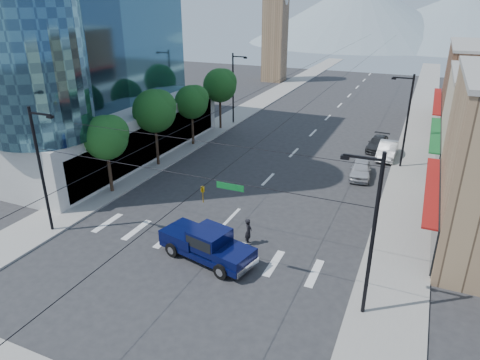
{
  "coord_description": "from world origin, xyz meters",
  "views": [
    {
      "loc": [
        12.11,
        -19.98,
        15.28
      ],
      "look_at": [
        0.54,
        6.38,
        3.0
      ],
      "focal_mm": 32.0,
      "sensor_mm": 36.0,
      "label": 1
    }
  ],
  "objects": [
    {
      "name": "ground",
      "position": [
        0.0,
        0.0,
        0.0
      ],
      "size": [
        160.0,
        160.0,
        0.0
      ],
      "primitive_type": "plane",
      "color": "#28282B",
      "rests_on": "ground"
    },
    {
      "name": "tree_midfar",
      "position": [
        -11.07,
        20.1,
        4.99
      ],
      "size": [
        3.65,
        3.64,
        6.71
      ],
      "color": "black",
      "rests_on": "ground"
    },
    {
      "name": "lamp_pole_nw",
      "position": [
        -10.67,
        30.0,
        4.94
      ],
      "size": [
        2.0,
        0.25,
        9.0
      ],
      "color": "black",
      "rests_on": "ground"
    },
    {
      "name": "signal_rig",
      "position": [
        0.19,
        -1.0,
        4.64
      ],
      "size": [
        21.8,
        0.2,
        9.0
      ],
      "color": "black",
      "rests_on": "ground"
    },
    {
      "name": "sidewalk_right",
      "position": [
        12.0,
        40.0,
        0.07
      ],
      "size": [
        4.0,
        120.0,
        0.15
      ],
      "primitive_type": "cube",
      "color": "gray",
      "rests_on": "ground"
    },
    {
      "name": "parked_car_near",
      "position": [
        7.6,
        17.99,
        0.79
      ],
      "size": [
        2.29,
        4.78,
        1.57
      ],
      "primitive_type": "imported",
      "rotation": [
        0.0,
        0.0,
        0.1
      ],
      "color": "silver",
      "rests_on": "ground"
    },
    {
      "name": "clock_tower",
      "position": [
        -16.5,
        62.0,
        10.64
      ],
      "size": [
        4.8,
        4.8,
        20.4
      ],
      "color": "#8C6B4C",
      "rests_on": "ground"
    },
    {
      "name": "parked_car_mid",
      "position": [
        9.28,
        24.38,
        0.83
      ],
      "size": [
        1.82,
        5.04,
        1.65
      ],
      "primitive_type": "imported",
      "rotation": [
        0.0,
        0.0,
        -0.01
      ],
      "color": "silver",
      "rests_on": "ground"
    },
    {
      "name": "tree_midnear",
      "position": [
        -11.07,
        13.1,
        5.59
      ],
      "size": [
        4.09,
        4.09,
        7.52
      ],
      "color": "black",
      "rests_on": "ground"
    },
    {
      "name": "mountain_right",
      "position": [
        20.0,
        160.0,
        9.0
      ],
      "size": [
        90.0,
        90.0,
        18.0
      ],
      "primitive_type": "cone",
      "color": "gray",
      "rests_on": "ground"
    },
    {
      "name": "pickup_truck",
      "position": [
        0.92,
        0.29,
        1.13
      ],
      "size": [
        6.73,
        3.61,
        2.17
      ],
      "rotation": [
        0.0,
        0.0,
        -0.22
      ],
      "color": "#080D3D",
      "rests_on": "ground"
    },
    {
      "name": "lamp_pole_ne",
      "position": [
        10.67,
        22.0,
        4.94
      ],
      "size": [
        2.0,
        0.25,
        9.0
      ],
      "color": "black",
      "rests_on": "ground"
    },
    {
      "name": "parked_car_far",
      "position": [
        8.06,
        26.61,
        0.7
      ],
      "size": [
        2.21,
        4.9,
        1.39
      ],
      "primitive_type": "imported",
      "rotation": [
        0.0,
        0.0,
        -0.05
      ],
      "color": "#2B2C2E",
      "rests_on": "ground"
    },
    {
      "name": "mountain_left",
      "position": [
        -15.0,
        150.0,
        11.0
      ],
      "size": [
        80.0,
        80.0,
        22.0
      ],
      "primitive_type": "cone",
      "color": "gray",
      "rests_on": "ground"
    },
    {
      "name": "tree_far",
      "position": [
        -11.07,
        27.1,
        5.59
      ],
      "size": [
        4.09,
        4.09,
        7.52
      ],
      "color": "black",
      "rests_on": "ground"
    },
    {
      "name": "sidewalk_left",
      "position": [
        -12.0,
        40.0,
        0.07
      ],
      "size": [
        4.0,
        120.0,
        0.15
      ],
      "primitive_type": "cube",
      "color": "gray",
      "rests_on": "ground"
    },
    {
      "name": "office_tower",
      "position": [
        -26.26,
        13.85,
        14.45
      ],
      "size": [
        29.5,
        27.0,
        30.0
      ],
      "color": "#B7B7B2",
      "rests_on": "ground"
    },
    {
      "name": "pedestrian",
      "position": [
        2.64,
        3.0,
        0.94
      ],
      "size": [
        0.59,
        0.77,
        1.88
      ],
      "primitive_type": "imported",
      "rotation": [
        0.0,
        0.0,
        1.8
      ],
      "color": "black",
      "rests_on": "ground"
    },
    {
      "name": "tree_near",
      "position": [
        -11.07,
        6.1,
        4.99
      ],
      "size": [
        3.65,
        3.64,
        6.71
      ],
      "color": "black",
      "rests_on": "ground"
    }
  ]
}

